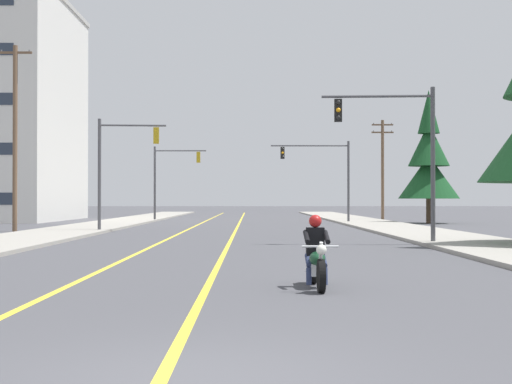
{
  "coord_description": "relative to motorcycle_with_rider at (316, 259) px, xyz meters",
  "views": [
    {
      "loc": [
        0.6,
        -7.35,
        1.76
      ],
      "look_at": [
        0.76,
        17.65,
        2.02
      ],
      "focal_mm": 52.83,
      "sensor_mm": 36.0,
      "label": 1
    }
  ],
  "objects": [
    {
      "name": "ground_plane",
      "position": [
        -1.9,
        -7.69,
        -0.59
      ],
      "size": [
        400.0,
        400.0,
        0.0
      ],
      "primitive_type": "plane",
      "color": "#47474C"
    },
    {
      "name": "lane_stripe_center",
      "position": [
        -2.19,
        37.31,
        -0.58
      ],
      "size": [
        0.16,
        100.0,
        0.01
      ],
      "primitive_type": "cube",
      "color": "yellow",
      "rests_on": "ground"
    },
    {
      "name": "utility_pole_right_far",
      "position": [
        9.94,
        49.09,
        4.02
      ],
      "size": [
        1.87,
        0.26,
        8.58
      ],
      "color": "brown",
      "rests_on": "ground"
    },
    {
      "name": "sidewalk_kerb_right",
      "position": [
        7.4,
        32.31,
        -0.52
      ],
      "size": [
        4.4,
        110.0,
        0.14
      ],
      "primitive_type": "cube",
      "color": "#9E998E",
      "rests_on": "ground"
    },
    {
      "name": "traffic_signal_near_left",
      "position": [
        -8.59,
        26.19,
        3.44
      ],
      "size": [
        3.71,
        0.55,
        6.2
      ],
      "color": "#47474C",
      "rests_on": "ground"
    },
    {
      "name": "traffic_signal_mid_left",
      "position": [
        -8.1,
        47.58,
        3.48
      ],
      "size": [
        4.38,
        0.37,
        6.2
      ],
      "color": "#47474C",
      "rests_on": "ground"
    },
    {
      "name": "utility_pole_left_near",
      "position": [
        -14.44,
        26.84,
        4.78
      ],
      "size": [
        1.85,
        0.26,
        10.36
      ],
      "color": "brown",
      "rests_on": "ground"
    },
    {
      "name": "motorcycle_with_rider",
      "position": [
        0.0,
        0.0,
        0.0
      ],
      "size": [
        0.7,
        2.19,
        1.46
      ],
      "color": "black",
      "rests_on": "ground"
    },
    {
      "name": "conifer_tree_right_verge_far",
      "position": [
        11.98,
        41.02,
        3.98
      ],
      "size": [
        4.53,
        4.53,
        9.97
      ],
      "color": "#4C3828",
      "rests_on": "ground"
    },
    {
      "name": "lane_stripe_left",
      "position": [
        -5.04,
        37.31,
        -0.58
      ],
      "size": [
        0.16,
        100.0,
        0.01
      ],
      "primitive_type": "cube",
      "color": "yellow",
      "rests_on": "ground"
    },
    {
      "name": "traffic_signal_mid_right",
      "position": [
        4.31,
        41.68,
        3.58
      ],
      "size": [
        5.96,
        0.37,
        6.2
      ],
      "color": "#47474C",
      "rests_on": "ground"
    },
    {
      "name": "sidewalk_kerb_left",
      "position": [
        -11.2,
        32.31,
        -0.52
      ],
      "size": [
        4.4,
        110.0,
        0.14
      ],
      "primitive_type": "cube",
      "color": "#9E998E",
      "rests_on": "ground"
    },
    {
      "name": "traffic_signal_near_right",
      "position": [
        4.59,
        14.5,
        3.48
      ],
      "size": [
        4.45,
        0.45,
        6.2
      ],
      "color": "#47474C",
      "rests_on": "ground"
    }
  ]
}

